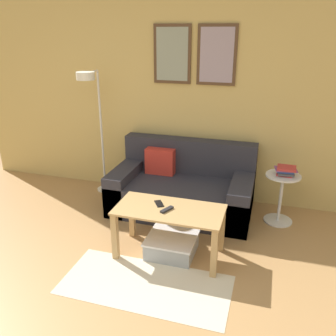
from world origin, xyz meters
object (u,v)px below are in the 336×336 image
side_table (281,194)px  cell_phone (159,204)px  couch (183,188)px  book_stack (286,171)px  coffee_table (169,218)px  remote_control (167,210)px  floor_lamp (92,107)px  storage_bin (172,245)px

side_table → cell_phone: (-1.14, -0.92, 0.16)m
couch → side_table: bearing=0.8°
book_stack → coffee_table: bearing=-136.6°
couch → remote_control: size_ratio=11.04×
coffee_table → floor_lamp: bearing=141.9°
couch → floor_lamp: bearing=178.1°
side_table → book_stack: (0.02, -0.00, 0.28)m
storage_bin → book_stack: 1.50m
floor_lamp → side_table: size_ratio=2.80×
book_stack → remote_control: book_stack is taller
couch → book_stack: (1.16, 0.01, 0.36)m
storage_bin → remote_control: remote_control is taller
storage_bin → cell_phone: size_ratio=3.40×
floor_lamp → cell_phone: bearing=-39.0°
side_table → book_stack: 0.28m
coffee_table → cell_phone: (-0.12, 0.07, 0.11)m
coffee_table → side_table: side_table is taller
remote_control → coffee_table: bearing=98.1°
cell_phone → coffee_table: bearing=-60.8°
coffee_table → cell_phone: size_ratio=7.32×
storage_bin → floor_lamp: bearing=142.8°
side_table → remote_control: (-1.03, -1.02, 0.16)m
floor_lamp → couch: bearing=-1.9°
storage_bin → couch: bearing=98.5°
side_table → coffee_table: bearing=-136.0°
floor_lamp → cell_phone: size_ratio=11.56×
book_stack → remote_control: bearing=-135.8°
side_table → cell_phone: side_table is taller
remote_control → side_table: bearing=70.5°
couch → cell_phone: size_ratio=11.83×
book_stack → remote_control: 1.47m
coffee_table → storage_bin: coffee_table is taller
couch → storage_bin: bearing=-81.5°
couch → side_table: size_ratio=2.86×
couch → coffee_table: 0.98m
couch → cell_phone: 0.93m
floor_lamp → remote_control: 1.78m
side_table → remote_control: 1.46m
storage_bin → floor_lamp: (-1.30, 0.99, 1.10)m
storage_bin → side_table: 1.41m
floor_lamp → storage_bin: bearing=-37.2°
coffee_table → book_stack: 1.45m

